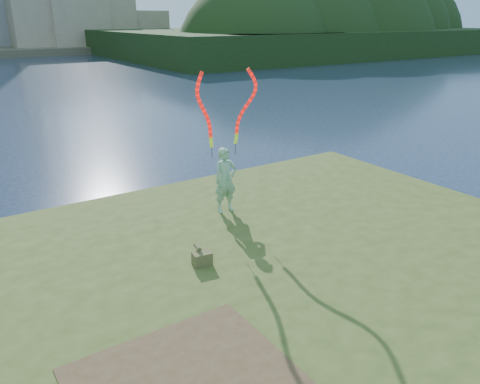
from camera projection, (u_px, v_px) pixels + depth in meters
ground at (211, 290)px, 10.80m from camera, size 320.00×320.00×0.00m
grassy_knoll at (272, 330)px, 8.89m from camera, size 20.00×18.00×0.80m
wooded_hill at (324, 50)px, 88.38m from camera, size 78.00×50.00×63.00m
woman_with_ribbons at (225, 163)px, 12.73m from camera, size 2.13×0.46×4.19m
canvas_bag at (202, 258)px, 10.27m from camera, size 0.45×0.51×0.39m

